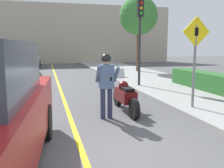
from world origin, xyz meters
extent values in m
plane|color=#4C4C4F|center=(0.00, 0.00, 0.00)|extent=(80.00, 80.00, 0.00)
cube|color=gray|center=(4.80, 4.00, 0.07)|extent=(4.40, 44.00, 0.14)
cube|color=yellow|center=(-0.60, 6.00, 0.00)|extent=(0.12, 36.00, 0.01)
cube|color=#B2A38E|center=(0.00, 26.00, 3.42)|extent=(28.00, 1.20, 6.83)
cylinder|color=black|center=(1.11, 2.21, 0.29)|extent=(0.14, 0.58, 0.58)
cylinder|color=black|center=(1.11, 3.87, 0.29)|extent=(0.14, 0.58, 0.58)
cube|color=#510C0C|center=(1.11, 3.04, 0.52)|extent=(0.40, 1.14, 0.36)
sphere|color=#510C0C|center=(1.11, 3.20, 0.78)|extent=(0.32, 0.32, 0.32)
cube|color=black|center=(1.11, 2.78, 0.74)|extent=(0.28, 0.48, 0.10)
cylinder|color=silver|center=(1.11, 3.61, 1.00)|extent=(0.62, 0.03, 0.03)
cube|color=silver|center=(1.11, 3.69, 1.12)|extent=(0.36, 0.12, 0.31)
cylinder|color=#282D4C|center=(0.28, 2.49, 0.43)|extent=(0.14, 0.14, 0.86)
cylinder|color=#282D4C|center=(0.48, 2.49, 0.43)|extent=(0.14, 0.14, 0.86)
cube|color=slate|center=(0.38, 2.49, 1.19)|extent=(0.40, 0.22, 0.66)
cylinder|color=slate|center=(0.13, 2.39, 1.28)|extent=(0.09, 0.39, 0.51)
cylinder|color=slate|center=(0.63, 2.37, 1.25)|extent=(0.09, 0.46, 0.46)
sphere|color=tan|center=(0.38, 2.49, 1.62)|extent=(0.24, 0.24, 0.24)
sphere|color=black|center=(0.38, 2.49, 1.67)|extent=(0.28, 0.28, 0.28)
cube|color=black|center=(0.44, 2.21, 1.15)|extent=(0.06, 0.05, 0.11)
cylinder|color=black|center=(-1.26, 1.32, 0.38)|extent=(0.29, 0.78, 0.76)
cylinder|color=slate|center=(3.14, 2.55, 1.38)|extent=(0.08, 0.08, 2.49)
cube|color=yellow|center=(3.14, 2.53, 2.44)|extent=(0.91, 0.02, 0.91)
cube|color=black|center=(3.14, 2.51, 2.44)|extent=(0.12, 0.01, 0.24)
cylinder|color=#2D2D30|center=(3.13, 7.12, 2.13)|extent=(0.12, 0.12, 3.98)
cube|color=black|center=(3.13, 7.10, 3.74)|extent=(0.26, 0.22, 0.76)
sphere|color=red|center=(3.13, 6.98, 3.96)|extent=(0.14, 0.14, 0.14)
sphere|color=gold|center=(3.13, 6.98, 3.74)|extent=(0.14, 0.14, 0.14)
sphere|color=green|center=(3.13, 6.98, 3.52)|extent=(0.14, 0.14, 0.14)
cube|color=#286028|center=(5.60, 4.76, 0.50)|extent=(0.90, 5.60, 0.73)
cylinder|color=brown|center=(5.53, 13.63, 1.69)|extent=(0.24, 0.24, 3.10)
sphere|color=#387A33|center=(5.53, 13.63, 4.23)|extent=(2.82, 2.82, 2.82)
cylinder|color=black|center=(-3.73, 16.10, 0.32)|extent=(0.22, 0.64, 0.64)
cylinder|color=black|center=(-2.08, 16.10, 0.32)|extent=(0.22, 0.64, 0.64)
cylinder|color=black|center=(-3.73, 13.50, 0.32)|extent=(0.22, 0.64, 0.64)
cylinder|color=black|center=(-2.08, 13.50, 0.32)|extent=(0.22, 0.64, 0.64)
cube|color=white|center=(-2.91, 14.80, 0.70)|extent=(1.80, 4.20, 0.76)
cube|color=#38424C|center=(-2.91, 14.63, 1.38)|extent=(1.58, 2.18, 0.60)
cylinder|color=black|center=(-3.50, 22.48, 0.32)|extent=(0.22, 0.64, 0.64)
cylinder|color=black|center=(-1.85, 22.48, 0.32)|extent=(0.22, 0.64, 0.64)
cylinder|color=black|center=(-3.50, 19.88, 0.32)|extent=(0.22, 0.64, 0.64)
cylinder|color=black|center=(-1.85, 19.88, 0.32)|extent=(0.22, 0.64, 0.64)
cube|color=silver|center=(-2.67, 21.18, 0.70)|extent=(1.80, 4.20, 0.76)
cube|color=#38424C|center=(-2.67, 21.01, 1.38)|extent=(1.58, 2.18, 0.60)
cylinder|color=black|center=(-3.93, 28.81, 0.32)|extent=(0.22, 0.64, 0.64)
cylinder|color=black|center=(-2.27, 28.81, 0.32)|extent=(0.22, 0.64, 0.64)
cylinder|color=black|center=(-3.93, 26.21, 0.32)|extent=(0.22, 0.64, 0.64)
cylinder|color=black|center=(-2.27, 26.21, 0.32)|extent=(0.22, 0.64, 0.64)
cube|color=navy|center=(-3.10, 27.51, 0.70)|extent=(1.80, 4.20, 0.76)
cube|color=#38424C|center=(-3.10, 27.34, 1.38)|extent=(1.58, 2.18, 0.60)
camera|label=1|loc=(-1.21, -4.11, 2.01)|focal=40.00mm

